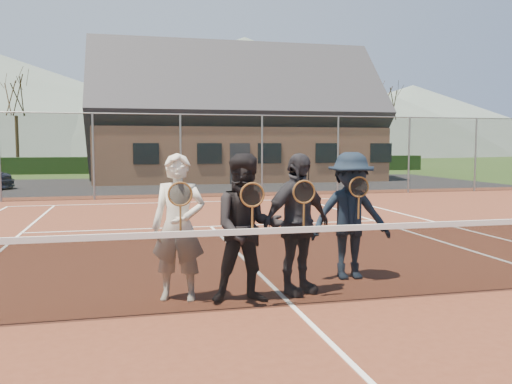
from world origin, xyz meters
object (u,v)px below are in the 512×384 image
(player_a, at_px, (179,227))
(player_d, at_px, (351,216))
(tennis_net, at_px, (292,263))
(player_c, at_px, (297,224))
(clubhouse, at_px, (234,108))
(player_b, at_px, (247,228))

(player_a, xyz_separation_m, player_d, (2.47, 0.51, -0.00))
(tennis_net, relative_size, player_c, 6.49)
(player_c, bearing_deg, player_a, 177.70)
(clubhouse, height_order, player_d, clubhouse)
(tennis_net, bearing_deg, player_d, 42.55)
(tennis_net, height_order, player_b, player_b)
(player_d, bearing_deg, player_b, -154.34)
(tennis_net, height_order, clubhouse, clubhouse)
(player_a, bearing_deg, player_c, -2.30)
(clubhouse, bearing_deg, player_a, -102.69)
(clubhouse, height_order, player_c, clubhouse)
(player_a, relative_size, player_c, 1.00)
(player_a, height_order, player_d, same)
(clubhouse, relative_size, player_a, 8.67)
(tennis_net, relative_size, player_b, 6.49)
(player_b, xyz_separation_m, player_c, (0.70, 0.23, 0.00))
(clubhouse, height_order, player_b, clubhouse)
(clubhouse, relative_size, player_b, 8.67)
(player_a, xyz_separation_m, player_b, (0.79, -0.29, -0.00))
(clubhouse, xyz_separation_m, player_c, (-3.78, -23.47, -3.07))
(player_a, bearing_deg, tennis_net, -24.89)
(player_b, height_order, player_d, same)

